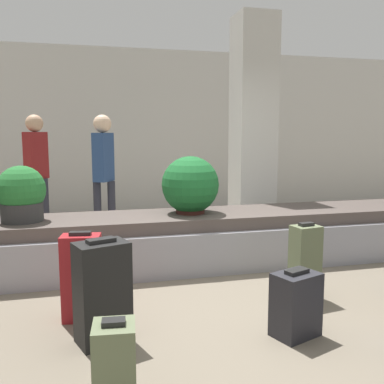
% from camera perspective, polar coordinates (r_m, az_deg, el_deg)
% --- Properties ---
extents(ground_plane, '(18.00, 18.00, 0.00)m').
position_cam_1_polar(ground_plane, '(3.93, 4.91, -15.16)').
color(ground_plane, '#6B6051').
extents(back_wall, '(18.00, 0.06, 3.20)m').
position_cam_1_polar(back_wall, '(8.76, -6.36, 8.16)').
color(back_wall, beige).
rests_on(back_wall, ground_plane).
extents(carousel, '(8.87, 1.00, 0.61)m').
position_cam_1_polar(carousel, '(5.05, 0.00, -6.39)').
color(carousel, gray).
rests_on(carousel, ground_plane).
extents(pillar, '(0.55, 0.55, 3.20)m').
position_cam_1_polar(pillar, '(6.34, 8.12, 8.31)').
color(pillar, beige).
rests_on(pillar, ground_plane).
extents(suitcase_0, '(0.40, 0.34, 0.52)m').
position_cam_1_polar(suitcase_0, '(3.44, 13.68, -14.34)').
color(suitcase_0, '#232328').
rests_on(suitcase_0, ground_plane).
extents(suitcase_2, '(0.27, 0.23, 0.72)m').
position_cam_1_polar(suitcase_2, '(4.15, 14.83, -9.04)').
color(suitcase_2, '#5B6647').
rests_on(suitcase_2, ground_plane).
extents(suitcase_4, '(0.43, 0.36, 0.78)m').
position_cam_1_polar(suitcase_4, '(3.27, -11.85, -12.96)').
color(suitcase_4, black).
rests_on(suitcase_4, ground_plane).
extents(suitcase_5, '(0.27, 0.27, 0.49)m').
position_cam_1_polar(suitcase_5, '(2.67, -10.28, -21.45)').
color(suitcase_5, '#5B6647').
rests_on(suitcase_5, ground_plane).
extents(suitcase_6, '(0.34, 0.24, 0.74)m').
position_cam_1_polar(suitcase_6, '(3.69, -14.48, -10.96)').
color(suitcase_6, maroon).
rests_on(suitcase_6, ground_plane).
extents(potted_plant_0, '(0.50, 0.50, 0.59)m').
position_cam_1_polar(potted_plant_0, '(4.83, -21.79, -0.31)').
color(potted_plant_0, '#2D2D2D').
rests_on(potted_plant_0, carousel).
extents(potted_plant_1, '(0.67, 0.67, 0.67)m').
position_cam_1_polar(potted_plant_1, '(4.95, -0.23, 0.81)').
color(potted_plant_1, '#381914').
rests_on(potted_plant_1, carousel).
extents(traveler_0, '(0.35, 0.36, 1.81)m').
position_cam_1_polar(traveler_0, '(6.75, -20.05, 3.64)').
color(traveler_0, '#282833').
rests_on(traveler_0, ground_plane).
extents(traveler_1, '(0.32, 0.37, 1.80)m').
position_cam_1_polar(traveler_1, '(6.18, -11.72, 3.51)').
color(traveler_1, '#282833').
rests_on(traveler_1, ground_plane).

